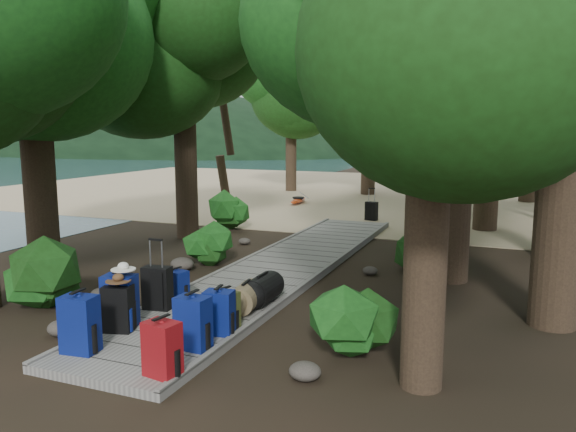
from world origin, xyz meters
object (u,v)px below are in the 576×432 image
at_px(backpack_right_b, 193,320).
at_px(duffel_right_khaki, 246,297).
at_px(backpack_left_b, 118,306).
at_px(sun_lounger, 459,207).
at_px(backpack_right_a, 162,346).
at_px(lone_suitcase_on_sand, 371,211).
at_px(backpack_left_a, 80,321).
at_px(duffel_right_black, 262,289).
at_px(kayak, 298,199).
at_px(backpack_left_c, 120,298).
at_px(backpack_right_c, 219,310).
at_px(suitcase_on_boardwalk, 157,288).
at_px(backpack_left_d, 177,283).
at_px(backpack_right_d, 224,308).

bearing_deg(backpack_right_b, duffel_right_khaki, 94.27).
bearing_deg(backpack_left_b, sun_lounger, 60.16).
bearing_deg(backpack_right_a, lone_suitcase_on_sand, 102.64).
relative_size(backpack_left_a, duffel_right_black, 1.12).
xyz_separation_m(backpack_right_a, kayak, (-4.23, 15.52, -0.29)).
xyz_separation_m(backpack_left_c, kayak, (-2.71, 14.35, -0.36)).
height_order(backpack_right_b, backpack_right_c, backpack_right_b).
bearing_deg(suitcase_on_boardwalk, backpack_left_d, 82.46).
bearing_deg(sun_lounger, backpack_right_a, -100.29).
bearing_deg(backpack_right_d, duffel_right_black, 105.79).
bearing_deg(backpack_left_c, suitcase_on_boardwalk, 76.63).
relative_size(backpack_left_c, sun_lounger, 0.43).
bearing_deg(backpack_left_b, lone_suitcase_on_sand, 70.17).
relative_size(suitcase_on_boardwalk, lone_suitcase_on_sand, 1.15).
xyz_separation_m(backpack_left_a, backpack_right_c, (1.34, 1.26, -0.07)).
relative_size(lone_suitcase_on_sand, sun_lounger, 0.30).
bearing_deg(lone_suitcase_on_sand, backpack_left_a, -77.69).
bearing_deg(duffel_right_black, backpack_left_c, -129.40).
bearing_deg(lone_suitcase_on_sand, backpack_left_d, -79.26).
relative_size(backpack_left_c, duffel_right_khaki, 1.29).
relative_size(backpack_right_a, suitcase_on_boardwalk, 1.04).
bearing_deg(kayak, backpack_left_a, -84.23).
distance_m(duffel_right_black, sun_lounger, 11.74).
bearing_deg(backpack_right_d, backpack_left_c, -143.46).
relative_size(backpack_left_c, backpack_right_a, 1.18).
xyz_separation_m(backpack_left_c, sun_lounger, (3.55, 13.33, -0.21)).
bearing_deg(lone_suitcase_on_sand, duffel_right_black, -70.91).
distance_m(backpack_right_a, duffel_right_khaki, 2.52).
bearing_deg(backpack_right_d, kayak, 123.66).
height_order(duffel_right_khaki, sun_lounger, sun_lounger).
bearing_deg(duffel_right_khaki, suitcase_on_boardwalk, -167.94).
bearing_deg(suitcase_on_boardwalk, backpack_right_b, -48.66).
bearing_deg(lone_suitcase_on_sand, backpack_left_c, -78.70).
bearing_deg(duffel_right_khaki, backpack_right_b, -95.41).
xyz_separation_m(backpack_right_c, backpack_right_d, (-0.04, 0.23, -0.04)).
distance_m(duffel_right_black, lone_suitcase_on_sand, 9.64).
distance_m(duffel_right_black, suitcase_on_boardwalk, 1.70).
bearing_deg(backpack_right_d, sun_lounger, 97.64).
height_order(backpack_left_b, backpack_left_c, backpack_left_c).
bearing_deg(backpack_right_b, backpack_right_a, -80.14).
bearing_deg(backpack_right_b, duffel_right_black, 91.78).
height_order(backpack_left_d, backpack_right_a, backpack_right_a).
bearing_deg(backpack_right_d, backpack_right_c, -62.80).
bearing_deg(backpack_right_a, duffel_right_khaki, 103.40).
relative_size(backpack_left_a, lone_suitcase_on_sand, 1.38).
bearing_deg(backpack_left_b, backpack_right_c, 2.41).
relative_size(backpack_right_b, kayak, 0.23).
relative_size(backpack_left_a, backpack_left_b, 1.13).
bearing_deg(duffel_right_khaki, backpack_left_a, -125.08).
distance_m(backpack_left_c, backpack_left_d, 1.45).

